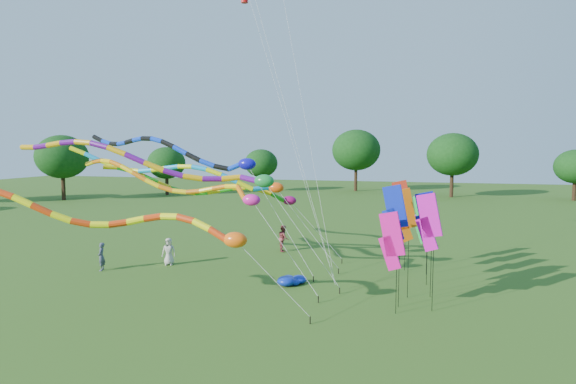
% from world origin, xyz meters
% --- Properties ---
extents(ground, '(160.00, 160.00, 0.00)m').
position_xyz_m(ground, '(0.00, 0.00, 0.00)').
color(ground, '#2A5015').
rests_on(ground, ground).
extents(tree_ring, '(118.72, 115.23, 9.71)m').
position_xyz_m(tree_ring, '(-7.50, 0.49, 5.71)').
color(tree_ring, '#382314').
rests_on(tree_ring, ground).
extents(tube_kite_red, '(12.78, 2.60, 5.87)m').
position_xyz_m(tube_kite_red, '(-4.28, -1.44, 3.86)').
color(tube_kite_red, black).
rests_on(tube_kite_red, ground).
extents(tube_kite_orange, '(13.14, 2.21, 6.80)m').
position_xyz_m(tube_kite_orange, '(-4.87, 3.30, 5.02)').
color(tube_kite_orange, black).
rests_on(tube_kite_orange, ground).
extents(tube_kite_purple, '(16.76, 1.56, 7.90)m').
position_xyz_m(tube_kite_purple, '(-5.90, 3.08, 6.00)').
color(tube_kite_purple, black).
rests_on(tube_kite_purple, ground).
extents(tube_kite_blue, '(15.13, 3.65, 8.16)m').
position_xyz_m(tube_kite_blue, '(-6.92, 6.82, 6.57)').
color(tube_kite_blue, black).
rests_on(tube_kite_blue, ground).
extents(tube_kite_cyan, '(15.18, 1.76, 7.43)m').
position_xyz_m(tube_kite_cyan, '(-5.76, 6.09, 5.37)').
color(tube_kite_cyan, black).
rests_on(tube_kite_cyan, ground).
extents(tube_kite_green, '(12.63, 4.47, 6.42)m').
position_xyz_m(tube_kite_green, '(-4.62, 7.29, 4.43)').
color(tube_kite_green, black).
rests_on(tube_kite_green, ground).
extents(banner_pole_blue_b, '(1.16, 0.12, 4.89)m').
position_xyz_m(banner_pole_blue_b, '(6.62, 4.25, 3.63)').
color(banner_pole_blue_b, black).
rests_on(banner_pole_blue_b, ground).
extents(banner_pole_green, '(1.11, 0.49, 4.56)m').
position_xyz_m(banner_pole_green, '(6.51, 6.29, 3.30)').
color(banner_pole_green, black).
rests_on(banner_pole_green, ground).
extents(banner_pole_red, '(1.16, 0.22, 5.08)m').
position_xyz_m(banner_pole_red, '(5.37, 8.81, 3.81)').
color(banner_pole_red, black).
rests_on(banner_pole_red, ground).
extents(banner_pole_magenta_a, '(1.14, 0.41, 4.27)m').
position_xyz_m(banner_pole_magenta_a, '(5.18, 1.63, 3.01)').
color(banner_pole_magenta_a, black).
rests_on(banner_pole_magenta_a, ground).
extents(banner_pole_orange, '(1.11, 0.49, 5.06)m').
position_xyz_m(banner_pole_orange, '(5.62, 3.78, 3.79)').
color(banner_pole_orange, black).
rests_on(banner_pole_orange, ground).
extents(banner_pole_magenta_b, '(1.12, 0.48, 5.00)m').
position_xyz_m(banner_pole_magenta_b, '(6.65, 2.34, 3.74)').
color(banner_pole_magenta_b, black).
rests_on(banner_pole_magenta_b, ground).
extents(banner_pole_blue_a, '(1.14, 0.37, 5.31)m').
position_xyz_m(banner_pole_blue_a, '(5.26, 2.47, 4.04)').
color(banner_pole_blue_a, black).
rests_on(banner_pole_blue_a, ground).
extents(banner_pole_violet, '(1.14, 0.39, 4.38)m').
position_xyz_m(banner_pole_violet, '(6.54, 8.34, 3.12)').
color(banner_pole_violet, black).
rests_on(banner_pole_violet, ground).
extents(blue_nylon_heap, '(1.45, 1.54, 0.50)m').
position_xyz_m(blue_nylon_heap, '(0.24, 4.68, 0.23)').
color(blue_nylon_heap, '#0D27AA').
rests_on(blue_nylon_heap, ground).
extents(person_a, '(0.89, 0.71, 1.59)m').
position_xyz_m(person_a, '(-7.75, 6.64, 0.80)').
color(person_a, '#B8AFA6').
rests_on(person_a, ground).
extents(person_b, '(0.56, 0.67, 1.57)m').
position_xyz_m(person_b, '(-10.75, 4.53, 0.78)').
color(person_b, '#41445B').
rests_on(person_b, ground).
extents(person_c, '(0.89, 1.01, 1.74)m').
position_xyz_m(person_c, '(-2.24, 11.94, 0.87)').
color(person_c, '#94363A').
rests_on(person_c, ground).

